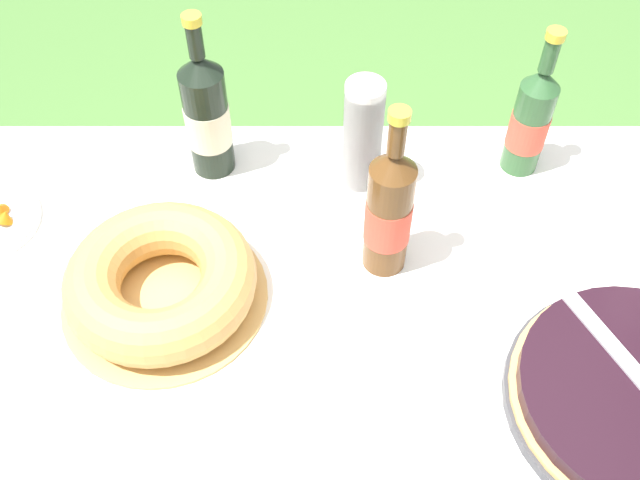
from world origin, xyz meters
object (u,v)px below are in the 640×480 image
object	(u,v)px
cider_bottle_green	(531,120)
cider_bottle_amber	(389,211)
bundt_cake	(161,281)
juice_bottle_red	(207,115)
cup_stack	(363,138)

from	to	relation	value
cider_bottle_green	cider_bottle_amber	bearing A→B (deg)	-139.31
bundt_cake	juice_bottle_red	world-z (taller)	juice_bottle_red
bundt_cake	juice_bottle_red	bearing A→B (deg)	80.77
cup_stack	juice_bottle_red	bearing A→B (deg)	169.72
bundt_cake	cider_bottle_amber	size ratio (longest dim) A/B	1.02
bundt_cake	cider_bottle_amber	distance (m)	0.39
cider_bottle_amber	juice_bottle_red	distance (m)	0.40
cider_bottle_green	juice_bottle_red	distance (m)	0.60
cup_stack	juice_bottle_red	distance (m)	0.29
cider_bottle_green	juice_bottle_red	xyz separation A→B (m)	(-0.60, -0.00, 0.01)
cider_bottle_green	cider_bottle_amber	distance (m)	0.37
cider_bottle_amber	bundt_cake	bearing A→B (deg)	-167.60
cup_stack	cider_bottle_green	size ratio (longest dim) A/B	0.78
cup_stack	juice_bottle_red	world-z (taller)	juice_bottle_red
bundt_cake	cup_stack	world-z (taller)	cup_stack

